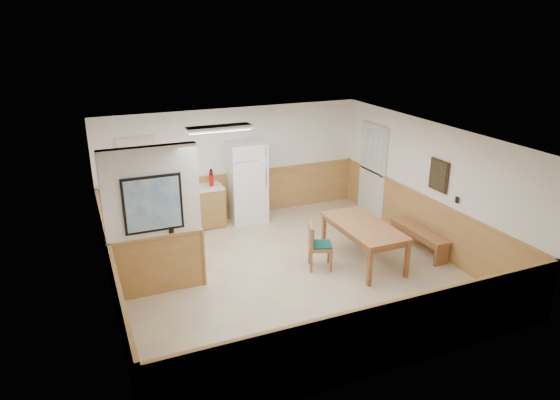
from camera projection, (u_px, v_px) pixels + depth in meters
name	position (u px, v px, depth m)	size (l,w,h in m)	color
ground	(287.00, 271.00, 9.05)	(6.00, 6.00, 0.00)	tan
ceiling	(288.00, 136.00, 8.19)	(6.00, 6.00, 0.02)	silver
back_wall	(234.00, 163.00, 11.21)	(6.00, 0.02, 2.50)	white
right_wall	(428.00, 186.00, 9.72)	(0.02, 6.00, 2.50)	white
left_wall	(106.00, 235.00, 7.52)	(0.02, 6.00, 2.50)	white
wainscot_back	(235.00, 195.00, 11.45)	(6.00, 0.04, 1.00)	tan
wainscot_right	(424.00, 221.00, 9.97)	(0.04, 6.00, 1.00)	tan
wainscot_left	(113.00, 279.00, 7.78)	(0.04, 6.00, 1.00)	tan
partition_wall	(154.00, 224.00, 7.97)	(1.50, 0.20, 2.50)	white
kitchen_counter	(186.00, 208.00, 10.76)	(2.20, 0.61, 1.00)	olive
exterior_door	(372.00, 170.00, 11.41)	(0.07, 1.02, 2.15)	silver
kitchen_window	(137.00, 160.00, 10.32)	(0.80, 0.04, 1.00)	silver
wall_painting	(439.00, 175.00, 9.34)	(0.04, 0.50, 0.60)	black
fluorescent_fixture	(219.00, 128.00, 9.04)	(1.20, 0.30, 0.09)	silver
refrigerator	(247.00, 182.00, 11.08)	(0.83, 0.74, 1.79)	white
dining_table	(364.00, 229.00, 9.20)	(0.90, 1.78, 0.75)	#A6683D
dining_bench	(418.00, 235.00, 9.75)	(0.35, 1.46, 0.45)	#A6683D
dining_chair	(316.00, 243.00, 9.02)	(0.67, 0.57, 0.85)	#A6683D
fire_extinguisher	(211.00, 179.00, 10.73)	(0.10, 0.10, 0.39)	red
soap_bottle	(136.00, 191.00, 10.16)	(0.07, 0.07, 0.21)	green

